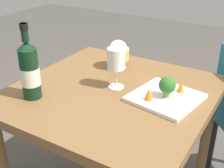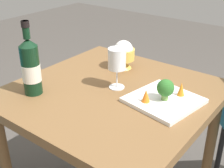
{
  "view_description": "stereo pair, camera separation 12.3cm",
  "coord_description": "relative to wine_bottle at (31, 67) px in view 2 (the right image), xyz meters",
  "views": [
    {
      "loc": [
        0.97,
        0.59,
        1.33
      ],
      "look_at": [
        0.0,
        0.0,
        0.76
      ],
      "focal_mm": 48.02,
      "sensor_mm": 36.0,
      "label": 1
    },
    {
      "loc": [
        0.9,
        0.69,
        1.33
      ],
      "look_at": [
        0.0,
        0.0,
        0.76
      ],
      "focal_mm": 48.02,
      "sensor_mm": 36.0,
      "label": 2
    }
  ],
  "objects": [
    {
      "name": "dining_table",
      "position": [
        -0.22,
        0.25,
        -0.21
      ],
      "size": [
        0.82,
        0.82,
        0.73
      ],
      "color": "brown",
      "rests_on": "ground_plane"
    },
    {
      "name": "wine_bottle",
      "position": [
        0.0,
        0.0,
        0.0
      ],
      "size": [
        0.08,
        0.08,
        0.31
      ],
      "color": "black",
      "rests_on": "dining_table"
    },
    {
      "name": "wine_glass",
      "position": [
        -0.25,
        0.25,
        0.01
      ],
      "size": [
        0.08,
        0.08,
        0.18
      ],
      "color": "white",
      "rests_on": "dining_table"
    },
    {
      "name": "rice_bowl",
      "position": [
        -0.45,
        0.14,
        -0.05
      ],
      "size": [
        0.11,
        0.11,
        0.14
      ],
      "color": "gold",
      "rests_on": "dining_table"
    },
    {
      "name": "serving_plate",
      "position": [
        -0.26,
        0.47,
        -0.11
      ],
      "size": [
        0.29,
        0.29,
        0.02
      ],
      "rotation": [
        0.0,
        0.0,
        -0.17
      ],
      "color": "white",
      "rests_on": "dining_table"
    },
    {
      "name": "broccoli_floret",
      "position": [
        -0.26,
        0.48,
        -0.05
      ],
      "size": [
        0.07,
        0.07,
        0.09
      ],
      "color": "#729E4C",
      "rests_on": "serving_plate"
    },
    {
      "name": "carrot_garnish_left",
      "position": [
        -0.33,
        0.51,
        -0.08
      ],
      "size": [
        0.03,
        0.03,
        0.06
      ],
      "color": "orange",
      "rests_on": "serving_plate"
    },
    {
      "name": "carrot_garnish_right",
      "position": [
        -0.2,
        0.43,
        -0.08
      ],
      "size": [
        0.03,
        0.03,
        0.05
      ],
      "color": "orange",
      "rests_on": "serving_plate"
    }
  ]
}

